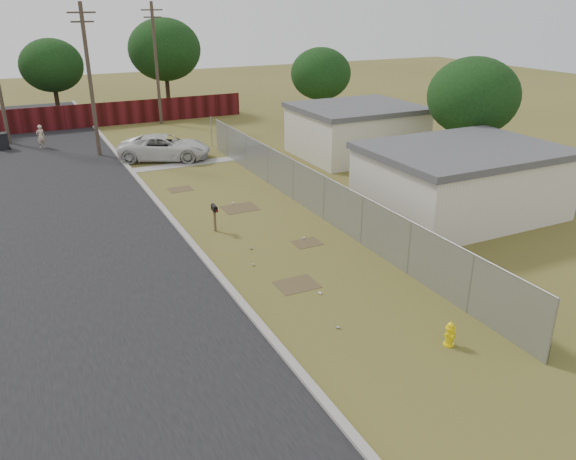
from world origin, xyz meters
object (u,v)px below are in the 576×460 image
mailbox (214,210)px  pickup_truck (165,147)px  pedestrian (41,136)px  fire_hydrant (450,334)px  trash_bin (2,141)px

mailbox → pickup_truck: (1.13, 12.33, -0.18)m
mailbox → pedestrian: bearing=106.0°
fire_hydrant → trash_bin: 32.26m
mailbox → trash_bin: size_ratio=1.08×
mailbox → trash_bin: mailbox is taller
fire_hydrant → mailbox: 11.40m
fire_hydrant → trash_bin: bearing=109.5°
pedestrian → trash_bin: (-2.31, 0.61, -0.21)m
pickup_truck → pedestrian: (-6.53, 6.49, 0.01)m
fire_hydrant → pickup_truck: pickup_truck is taller
mailbox → pedestrian: (-5.40, 18.83, -0.17)m
pickup_truck → pedestrian: pedestrian is taller
pickup_truck → trash_bin: size_ratio=4.97×
pickup_truck → trash_bin: 11.35m
fire_hydrant → trash_bin: size_ratio=0.70×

